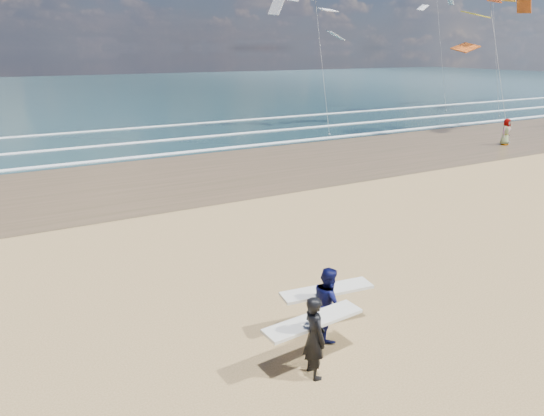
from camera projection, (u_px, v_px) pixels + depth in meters
wet_sand_strip at (417, 144)px, 33.00m from camera, size 220.00×12.00×0.01m
ocean at (174, 89)px, 78.06m from camera, size 220.00×100.00×0.02m
foam_breakers at (331, 124)px, 41.41m from camera, size 220.00×11.70×0.05m
surfer_near at (314, 334)px, 9.51m from camera, size 2.23×1.03×1.75m
surfer_far at (328, 301)px, 10.83m from camera, size 2.25×1.24×1.69m
beachgoer_0 at (506, 132)px, 32.55m from camera, size 0.97×0.73×1.78m
kite_0 at (495, 37)px, 34.02m from camera, size 7.75×4.95×11.27m
kite_1 at (320, 42)px, 37.07m from camera, size 6.88×4.86×11.39m
kite_2 at (494, 23)px, 46.13m from camera, size 6.50×4.81×15.06m
kite_5 at (440, 43)px, 50.74m from camera, size 4.75×4.62×12.94m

